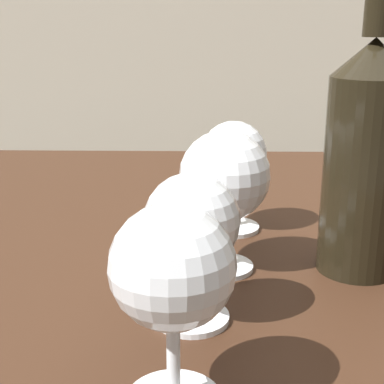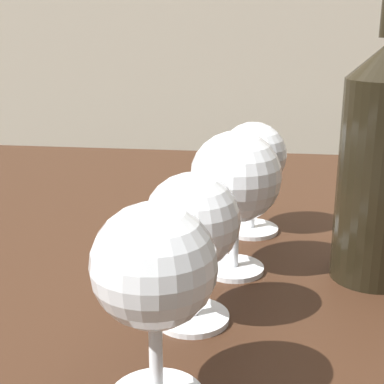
{
  "view_description": "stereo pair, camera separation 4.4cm",
  "coord_description": "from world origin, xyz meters",
  "px_view_note": "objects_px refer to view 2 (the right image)",
  "views": [
    {
      "loc": [
        -0.05,
        -0.62,
        0.98
      ],
      "look_at": [
        -0.06,
        -0.2,
        0.85
      ],
      "focal_mm": 52.38,
      "sensor_mm": 36.0,
      "label": 1
    },
    {
      "loc": [
        -0.01,
        -0.61,
        0.98
      ],
      "look_at": [
        -0.06,
        -0.2,
        0.85
      ],
      "focal_mm": 52.38,
      "sensor_mm": 36.0,
      "label": 2
    }
  ],
  "objects_px": {
    "wine_glass_empty": "(154,272)",
    "wine_glass_cabernet": "(253,159)",
    "wine_glass_port": "(236,181)",
    "wine_bottle": "(382,159)",
    "wine_glass_chardonnay": "(192,224)"
  },
  "relations": [
    {
      "from": "wine_glass_chardonnay",
      "to": "wine_glass_cabernet",
      "type": "height_order",
      "value": "wine_glass_cabernet"
    },
    {
      "from": "wine_glass_empty",
      "to": "wine_glass_cabernet",
      "type": "distance_m",
      "value": 0.33
    },
    {
      "from": "wine_glass_cabernet",
      "to": "wine_bottle",
      "type": "distance_m",
      "value": 0.16
    },
    {
      "from": "wine_glass_empty",
      "to": "wine_glass_port",
      "type": "distance_m",
      "value": 0.21
    },
    {
      "from": "wine_glass_empty",
      "to": "wine_glass_chardonnay",
      "type": "xyz_separation_m",
      "value": [
        0.01,
        0.11,
        -0.01
      ]
    },
    {
      "from": "wine_glass_chardonnay",
      "to": "wine_bottle",
      "type": "height_order",
      "value": "wine_bottle"
    },
    {
      "from": "wine_glass_cabernet",
      "to": "wine_glass_chardonnay",
      "type": "bearing_deg",
      "value": -101.52
    },
    {
      "from": "wine_glass_empty",
      "to": "wine_glass_cabernet",
      "type": "bearing_deg",
      "value": 80.67
    },
    {
      "from": "wine_bottle",
      "to": "wine_glass_port",
      "type": "bearing_deg",
      "value": -178.54
    },
    {
      "from": "wine_glass_port",
      "to": "wine_glass_cabernet",
      "type": "distance_m",
      "value": 0.11
    },
    {
      "from": "wine_glass_cabernet",
      "to": "wine_bottle",
      "type": "bearing_deg",
      "value": -42.27
    },
    {
      "from": "wine_glass_port",
      "to": "wine_bottle",
      "type": "xyz_separation_m",
      "value": [
        0.13,
        0.0,
        0.02
      ]
    },
    {
      "from": "wine_glass_chardonnay",
      "to": "wine_bottle",
      "type": "distance_m",
      "value": 0.2
    },
    {
      "from": "wine_glass_port",
      "to": "wine_bottle",
      "type": "bearing_deg",
      "value": 1.46
    },
    {
      "from": "wine_glass_empty",
      "to": "wine_bottle",
      "type": "height_order",
      "value": "wine_bottle"
    }
  ]
}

